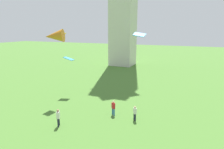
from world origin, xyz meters
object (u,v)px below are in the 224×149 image
at_px(kite_flying_0, 54,36).
at_px(kite_flying_2, 60,35).
at_px(kite_flying_1, 139,35).
at_px(kite_flying_6, 69,59).
at_px(person_2, 135,112).
at_px(person_1, 58,117).
at_px(person_0, 113,107).

xyz_separation_m(kite_flying_0, kite_flying_2, (-6.51, 8.99, -0.27)).
relative_size(kite_flying_0, kite_flying_1, 1.73).
bearing_deg(kite_flying_6, person_2, 148.98).
xyz_separation_m(person_1, person_2, (6.51, 4.15, -0.10)).
bearing_deg(kite_flying_2, kite_flying_0, -143.83).
distance_m(person_0, kite_flying_6, 10.78).
relative_size(kite_flying_0, kite_flying_2, 1.13).
height_order(person_0, person_1, person_1).
xyz_separation_m(person_2, kite_flying_2, (-10.82, 2.38, 7.66)).
height_order(person_2, kite_flying_2, kite_flying_2).
relative_size(person_0, kite_flying_6, 1.14).
relative_size(person_2, kite_flying_0, 0.97).
height_order(kite_flying_1, kite_flying_2, kite_flying_1).
distance_m(person_1, kite_flying_6, 11.02).
relative_size(person_0, kite_flying_0, 1.01).
height_order(kite_flying_0, kite_flying_6, kite_flying_0).
relative_size(person_1, kite_flying_2, 1.21).
xyz_separation_m(person_1, kite_flying_2, (-4.31, 6.52, 7.57)).
bearing_deg(kite_flying_2, kite_flying_6, 13.73).
bearing_deg(person_2, kite_flying_2, 41.48).
height_order(person_0, person_2, person_0).
distance_m(person_1, person_2, 7.72).
height_order(person_0, kite_flying_6, kite_flying_6).
relative_size(person_2, kite_flying_2, 1.10).
bearing_deg(person_1, person_2, 94.54).
bearing_deg(kite_flying_6, person_0, 144.99).
height_order(person_1, kite_flying_1, kite_flying_1).
height_order(person_0, kite_flying_2, kite_flying_2).
height_order(kite_flying_0, kite_flying_2, kite_flying_0).
bearing_deg(person_0, person_2, 32.96).
bearing_deg(kite_flying_1, kite_flying_0, 34.65).
bearing_deg(kite_flying_0, kite_flying_6, -169.32).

